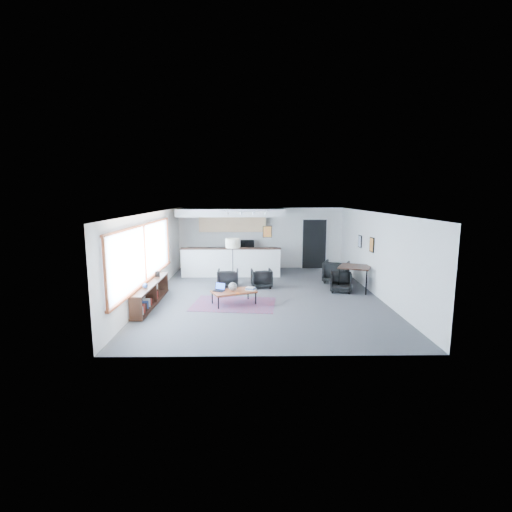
{
  "coord_description": "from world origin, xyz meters",
  "views": [
    {
      "loc": [
        -0.42,
        -11.36,
        3.12
      ],
      "look_at": [
        -0.26,
        0.4,
        1.19
      ],
      "focal_mm": 26.0,
      "sensor_mm": 36.0,
      "label": 1
    }
  ],
  "objects_px": {
    "armchair_right": "(261,277)",
    "dining_table": "(355,268)",
    "microwave": "(247,243)",
    "armchair_left": "(228,278)",
    "book_stack": "(251,289)",
    "coffee_table": "(234,292)",
    "floor_lamp": "(233,245)",
    "ceramic_pot": "(233,287)",
    "laptop": "(220,288)",
    "dining_chair_far": "(336,272)",
    "dining_chair_near": "(341,283)"
  },
  "relations": [
    {
      "from": "book_stack",
      "to": "armchair_right",
      "type": "bearing_deg",
      "value": 79.08
    },
    {
      "from": "ceramic_pot",
      "to": "dining_table",
      "type": "xyz_separation_m",
      "value": [
        3.95,
        1.53,
        0.22
      ]
    },
    {
      "from": "book_stack",
      "to": "floor_lamp",
      "type": "distance_m",
      "value": 2.29
    },
    {
      "from": "ceramic_pot",
      "to": "dining_chair_near",
      "type": "xyz_separation_m",
      "value": [
        3.46,
        1.35,
        -0.23
      ]
    },
    {
      "from": "dining_table",
      "to": "microwave",
      "type": "distance_m",
      "value": 5.08
    },
    {
      "from": "laptop",
      "to": "floor_lamp",
      "type": "distance_m",
      "value": 2.26
    },
    {
      "from": "armchair_right",
      "to": "dining_chair_far",
      "type": "distance_m",
      "value": 2.81
    },
    {
      "from": "coffee_table",
      "to": "book_stack",
      "type": "xyz_separation_m",
      "value": [
        0.49,
        0.09,
        0.07
      ]
    },
    {
      "from": "armchair_right",
      "to": "microwave",
      "type": "bearing_deg",
      "value": -87.23
    },
    {
      "from": "dining_chair_far",
      "to": "book_stack",
      "type": "bearing_deg",
      "value": 63.46
    },
    {
      "from": "ceramic_pot",
      "to": "book_stack",
      "type": "xyz_separation_m",
      "value": [
        0.52,
        0.09,
        -0.08
      ]
    },
    {
      "from": "book_stack",
      "to": "armchair_right",
      "type": "height_order",
      "value": "armchair_right"
    },
    {
      "from": "microwave",
      "to": "dining_table",
      "type": "bearing_deg",
      "value": -45.51
    },
    {
      "from": "laptop",
      "to": "ceramic_pot",
      "type": "height_order",
      "value": "ceramic_pot"
    },
    {
      "from": "armchair_right",
      "to": "floor_lamp",
      "type": "xyz_separation_m",
      "value": [
        -0.98,
        0.05,
        1.11
      ]
    },
    {
      "from": "coffee_table",
      "to": "armchair_left",
      "type": "xyz_separation_m",
      "value": [
        -0.29,
        1.95,
        -0.02
      ]
    },
    {
      "from": "dining_chair_near",
      "to": "microwave",
      "type": "relative_size",
      "value": 1.04
    },
    {
      "from": "book_stack",
      "to": "armchair_right",
      "type": "relative_size",
      "value": 0.5
    },
    {
      "from": "ceramic_pot",
      "to": "armchair_left",
      "type": "distance_m",
      "value": 1.97
    },
    {
      "from": "armchair_left",
      "to": "ceramic_pot",
      "type": "bearing_deg",
      "value": 97.2
    },
    {
      "from": "ceramic_pot",
      "to": "coffee_table",
      "type": "bearing_deg",
      "value": -4.51
    },
    {
      "from": "ceramic_pot",
      "to": "dining_table",
      "type": "bearing_deg",
      "value": 21.23
    },
    {
      "from": "armchair_left",
      "to": "floor_lamp",
      "type": "height_order",
      "value": "floor_lamp"
    },
    {
      "from": "laptop",
      "to": "microwave",
      "type": "distance_m",
      "value": 5.18
    },
    {
      "from": "floor_lamp",
      "to": "ceramic_pot",
      "type": "bearing_deg",
      "value": -87.36
    },
    {
      "from": "laptop",
      "to": "book_stack",
      "type": "bearing_deg",
      "value": 24.46
    },
    {
      "from": "armchair_right",
      "to": "dining_table",
      "type": "xyz_separation_m",
      "value": [
        3.06,
        -0.47,
        0.4
      ]
    },
    {
      "from": "laptop",
      "to": "microwave",
      "type": "bearing_deg",
      "value": 102.73
    },
    {
      "from": "laptop",
      "to": "dining_table",
      "type": "relative_size",
      "value": 0.29
    },
    {
      "from": "ceramic_pot",
      "to": "dining_chair_far",
      "type": "distance_m",
      "value": 4.51
    },
    {
      "from": "laptop",
      "to": "armchair_right",
      "type": "bearing_deg",
      "value": 78.31
    },
    {
      "from": "armchair_left",
      "to": "dining_chair_near",
      "type": "height_order",
      "value": "armchair_left"
    },
    {
      "from": "armchair_right",
      "to": "dining_table",
      "type": "height_order",
      "value": "dining_table"
    },
    {
      "from": "laptop",
      "to": "armchair_right",
      "type": "distance_m",
      "value": 2.34
    },
    {
      "from": "microwave",
      "to": "armchair_left",
      "type": "bearing_deg",
      "value": -101.71
    },
    {
      "from": "ceramic_pot",
      "to": "microwave",
      "type": "relative_size",
      "value": 0.43
    },
    {
      "from": "laptop",
      "to": "dining_chair_far",
      "type": "height_order",
      "value": "dining_chair_far"
    },
    {
      "from": "book_stack",
      "to": "microwave",
      "type": "distance_m",
      "value": 5.08
    },
    {
      "from": "floor_lamp",
      "to": "dining_table",
      "type": "distance_m",
      "value": 4.14
    },
    {
      "from": "dining_table",
      "to": "armchair_left",
      "type": "bearing_deg",
      "value": 174.47
    },
    {
      "from": "coffee_table",
      "to": "armchair_right",
      "type": "height_order",
      "value": "armchair_right"
    },
    {
      "from": "coffee_table",
      "to": "dining_table",
      "type": "xyz_separation_m",
      "value": [
        3.92,
        1.54,
        0.38
      ]
    },
    {
      "from": "armchair_right",
      "to": "laptop",
      "type": "bearing_deg",
      "value": 50.56
    },
    {
      "from": "floor_lamp",
      "to": "microwave",
      "type": "height_order",
      "value": "floor_lamp"
    },
    {
      "from": "armchair_right",
      "to": "microwave",
      "type": "height_order",
      "value": "microwave"
    },
    {
      "from": "floor_lamp",
      "to": "dining_table",
      "type": "bearing_deg",
      "value": -7.29
    },
    {
      "from": "book_stack",
      "to": "dining_chair_far",
      "type": "distance_m",
      "value": 4.05
    },
    {
      "from": "dining_chair_far",
      "to": "coffee_table",
      "type": "bearing_deg",
      "value": 60.36
    },
    {
      "from": "armchair_right",
      "to": "coffee_table",
      "type": "bearing_deg",
      "value": 60.33
    },
    {
      "from": "microwave",
      "to": "book_stack",
      "type": "bearing_deg",
      "value": -88.78
    }
  ]
}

